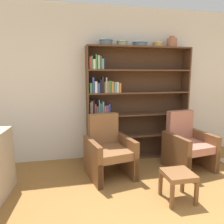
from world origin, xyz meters
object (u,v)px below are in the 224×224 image
footstool (178,177)px  bowl_brass (122,43)px  bowl_slate (106,42)px  bowl_olive (140,44)px  vase_tall (172,43)px  armchair_cushioned (187,144)px  armchair_leather (109,150)px  bowl_sage (158,44)px  bookshelf (129,105)px

footstool → bowl_brass: bearing=102.8°
bowl_slate → bowl_olive: 0.61m
vase_tall → armchair_cushioned: size_ratio=0.21×
armchair_leather → bowl_sage: bearing=-159.7°
armchair_cushioned → bowl_slate: bearing=-35.0°
bowl_brass → vase_tall: size_ratio=1.00×
bowl_slate → bowl_sage: bowl_slate is taller
bookshelf → bowl_olive: bowl_olive is taller
bowl_slate → armchair_cushioned: bowl_slate is taller
bookshelf → armchair_leather: bearing=-128.3°
vase_tall → footstool: bearing=-111.6°
footstool → armchair_cushioned: bearing=53.9°
bowl_slate → vase_tall: vase_tall is taller
bookshelf → armchair_leather: size_ratio=2.17×
bowl_olive → vase_tall: 0.61m
footstool → vase_tall: bearing=68.4°
bowl_slate → armchair_leather: bowl_slate is taller
bowl_brass → armchair_leather: 1.84m
bookshelf → bowl_olive: bearing=-5.6°
bowl_slate → bowl_sage: 0.95m
bowl_slate → bookshelf: bearing=2.4°
footstool → bowl_sage: bearing=78.0°
bowl_olive → bowl_brass: bearing=180.0°
armchair_cushioned → footstool: (-0.64, -0.88, -0.10)m
bowl_sage → vase_tall: size_ratio=1.00×
bowl_sage → armchair_leather: bearing=-148.7°
bowl_slate → footstool: 2.43m
bowl_olive → armchair_leather: bearing=-137.9°
armchair_leather → footstool: (0.71, -0.88, -0.10)m
bookshelf → footstool: 1.69m
bowl_olive → armchair_leather: size_ratio=0.29×
bookshelf → footstool: bookshelf is taller
bookshelf → armchair_leather: bookshelf is taller
bowl_sage → armchair_cushioned: bearing=-62.9°
bowl_brass → armchair_cushioned: 2.05m
bowl_sage → bowl_slate: bearing=-180.0°
armchair_leather → vase_tall: bearing=-165.4°
bowl_sage → vase_tall: (0.27, -0.00, 0.04)m
bowl_slate → footstool: size_ratio=0.64×
bowl_olive → bowl_sage: (0.34, 0.00, 0.00)m
armchair_cushioned → bowl_brass: bearing=-41.2°
bookshelf → bowl_brass: (-0.14, -0.02, 1.09)m
bowl_brass → bowl_slate: bearing=180.0°
bowl_olive → armchair_cushioned: bearing=-43.7°
footstool → bowl_slate: bearing=112.6°
bowl_brass → vase_tall: bearing=-0.0°
bookshelf → bowl_sage: bearing=-2.0°
bowl_olive → footstool: 2.33m
bowl_slate → bowl_olive: bowl_slate is taller
bookshelf → bowl_sage: size_ratio=10.28×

